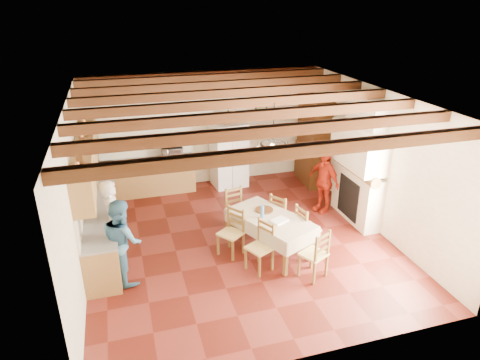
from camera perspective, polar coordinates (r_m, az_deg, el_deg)
name	(u,v)px	position (r m, az deg, el deg)	size (l,w,h in m)	color
floor	(239,241)	(9.01, -0.07, -8.18)	(6.00, 6.50, 0.02)	#4C140D
ceiling	(239,98)	(7.86, -0.08, 10.93)	(6.00, 6.50, 0.02)	white
wall_back	(204,129)	(11.30, -4.76, 6.85)	(6.00, 0.02, 3.00)	beige
wall_front	(311,269)	(5.64, 9.48, -11.67)	(6.00, 0.02, 3.00)	beige
wall_left	(76,193)	(8.08, -21.04, -1.66)	(0.02, 6.50, 3.00)	beige
wall_right	(375,159)	(9.55, 17.55, 2.65)	(0.02, 6.50, 3.00)	beige
ceiling_beams	(239,103)	(7.88, -0.08, 10.22)	(6.00, 6.30, 0.16)	#3B1F0E
lower_cabinets_left	(102,217)	(9.45, -17.91, -4.74)	(0.60, 4.30, 0.86)	brown
lower_cabinets_back	(149,177)	(11.18, -12.03, 0.38)	(2.30, 0.60, 0.86)	brown
countertop_left	(99,198)	(9.26, -18.25, -2.28)	(0.62, 4.30, 0.04)	slate
countertop_back	(148,161)	(11.02, -12.23, 2.53)	(2.34, 0.62, 0.04)	slate
backsplash_left	(82,185)	(9.15, -20.27, -0.66)	(0.03, 4.30, 0.60)	beige
backsplash_back	(145,145)	(11.18, -12.50, 4.56)	(2.30, 0.03, 0.60)	beige
upper_cabinets	(86,154)	(8.91, -19.83, 3.27)	(0.35, 4.20, 0.70)	brown
fireplace	(357,162)	(9.59, 15.39, 2.35)	(0.56, 1.60, 2.80)	#EFE6C8
wall_picture	(261,112)	(11.58, 2.83, 9.10)	(0.34, 0.03, 0.42)	black
refrigerator	(229,155)	(11.25, -1.49, 3.40)	(0.86, 0.71, 1.72)	white
hutch	(313,141)	(11.53, 9.71, 5.13)	(0.53, 1.27, 2.31)	#3C1C0D
dining_table	(271,221)	(8.37, 4.10, -5.45)	(1.52, 1.94, 0.76)	beige
chandelier	(273,144)	(7.74, 4.43, 4.81)	(0.47, 0.47, 0.03)	black
chair_left_near	(259,247)	(7.91, 2.58, -8.94)	(0.42, 0.40, 0.96)	brown
chair_left_far	(231,233)	(8.35, -1.25, -7.04)	(0.42, 0.40, 0.96)	brown
chair_right_near	(308,227)	(8.63, 9.01, -6.26)	(0.42, 0.40, 0.96)	brown
chair_right_far	(282,214)	(9.06, 5.62, -4.52)	(0.42, 0.40, 0.96)	brown
chair_end_near	(314,253)	(7.85, 9.80, -9.60)	(0.42, 0.40, 0.96)	brown
chair_end_far	(237,211)	(9.15, -0.36, -4.11)	(0.42, 0.40, 0.96)	brown
person_man	(114,221)	(8.38, -16.45, -5.25)	(0.60, 0.39, 1.65)	white
person_woman_blue	(122,241)	(7.79, -15.42, -7.81)	(0.76, 0.59, 1.56)	teal
person_woman_red	(323,181)	(10.07, 11.06, -0.15)	(0.89, 0.37, 1.52)	#B02312
microwave	(172,152)	(11.01, -9.02, 3.68)	(0.51, 0.35, 0.28)	silver
fridge_vase	(228,117)	(10.95, -1.56, 8.45)	(0.32, 0.32, 0.33)	#3C1C0D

